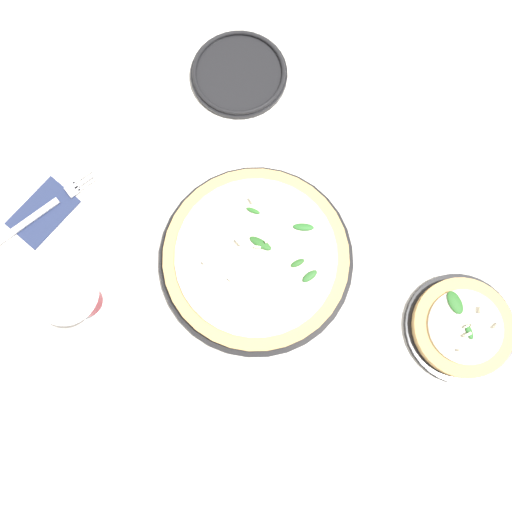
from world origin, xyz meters
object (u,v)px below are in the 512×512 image
Objects in this scene: fork at (45,209)px; side_plate_white at (239,73)px; pizza_arugula_main at (256,258)px; pizza_personal_side at (461,327)px; wine_glass at (79,298)px.

fork is 0.45m from side_plate_white.
fork is at bearing 155.19° from side_plate_white.
pizza_personal_side is (0.05, -0.37, -0.00)m from pizza_arugula_main.
fork is at bearing 100.72° from pizza_personal_side.
pizza_arugula_main is 0.38m from side_plate_white.
fork is 1.08× the size of side_plate_white.
pizza_personal_side is 0.78m from fork.
wine_glass reaches higher than pizza_personal_side.
wine_glass is at bearing 113.69° from pizza_personal_side.
pizza_arugula_main is at bearing 97.87° from pizza_personal_side.
wine_glass is (-0.20, 0.20, 0.10)m from pizza_arugula_main.
wine_glass is at bearing 134.66° from pizza_arugula_main.
pizza_arugula_main is 0.40m from fork.
wine_glass is at bearing -95.99° from fork.
pizza_arugula_main reaches higher than fork.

